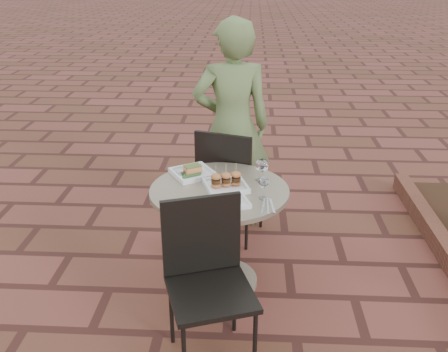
# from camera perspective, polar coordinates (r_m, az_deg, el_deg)

# --- Properties ---
(ground) EXTENTS (60.00, 60.00, 0.00)m
(ground) POSITION_cam_1_polar(r_m,az_deg,el_deg) (3.48, 0.72, -13.30)
(ground) COLOR brown
(ground) RESTS_ON ground
(cafe_table) EXTENTS (0.90, 0.90, 0.73)m
(cafe_table) POSITION_cam_1_polar(r_m,az_deg,el_deg) (3.32, -0.52, -5.30)
(cafe_table) COLOR gray
(cafe_table) RESTS_ON ground
(chair_far) EXTENTS (0.56, 0.56, 0.93)m
(chair_far) POSITION_cam_1_polar(r_m,az_deg,el_deg) (3.83, 0.45, -0.10)
(chair_far) COLOR black
(chair_far) RESTS_ON ground
(chair_near) EXTENTS (0.56, 0.56, 0.93)m
(chair_near) POSITION_cam_1_polar(r_m,az_deg,el_deg) (2.75, -2.02, -10.46)
(chair_near) COLOR black
(chair_near) RESTS_ON ground
(diner) EXTENTS (0.69, 0.51, 1.71)m
(diner) POSITION_cam_1_polar(r_m,az_deg,el_deg) (3.99, 0.90, 5.61)
(diner) COLOR #586D3C
(diner) RESTS_ON ground
(plate_salmon) EXTENTS (0.35, 0.35, 0.07)m
(plate_salmon) POSITION_cam_1_polar(r_m,az_deg,el_deg) (3.41, -3.60, 0.44)
(plate_salmon) COLOR white
(plate_salmon) RESTS_ON cafe_table
(plate_sliders) EXTENTS (0.33, 0.33, 0.17)m
(plate_sliders) POSITION_cam_1_polar(r_m,az_deg,el_deg) (3.21, 0.23, -0.79)
(plate_sliders) COLOR white
(plate_sliders) RESTS_ON cafe_table
(plate_tuna) EXTENTS (0.27, 0.27, 0.03)m
(plate_tuna) POSITION_cam_1_polar(r_m,az_deg,el_deg) (3.02, 0.65, -2.92)
(plate_tuna) COLOR white
(plate_tuna) RESTS_ON cafe_table
(wine_glass_right) EXTENTS (0.06, 0.06, 0.15)m
(wine_glass_right) POSITION_cam_1_polar(r_m,az_deg,el_deg) (3.05, 4.55, -0.79)
(wine_glass_right) COLOR white
(wine_glass_right) RESTS_ON cafe_table
(wine_glass_mid) EXTENTS (0.06, 0.06, 0.15)m
(wine_glass_mid) POSITION_cam_1_polar(r_m,az_deg,el_deg) (3.31, 4.07, 1.20)
(wine_glass_mid) COLOR white
(wine_glass_mid) RESTS_ON cafe_table
(wine_glass_far) EXTENTS (0.07, 0.07, 0.17)m
(wine_glass_far) POSITION_cam_1_polar(r_m,az_deg,el_deg) (3.26, 4.48, 1.18)
(wine_glass_far) COLOR white
(wine_glass_far) RESTS_ON cafe_table
(steel_ramekin) EXTENTS (0.06, 0.06, 0.04)m
(steel_ramekin) POSITION_cam_1_polar(r_m,az_deg,el_deg) (3.40, -5.03, 0.33)
(steel_ramekin) COLOR silver
(steel_ramekin) RESTS_ON cafe_table
(cutlery_set) EXTENTS (0.10, 0.22, 0.00)m
(cutlery_set) POSITION_cam_1_polar(r_m,az_deg,el_deg) (3.00, 5.03, -3.42)
(cutlery_set) COLOR silver
(cutlery_set) RESTS_ON cafe_table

